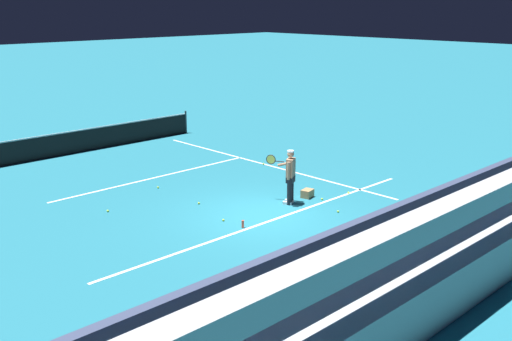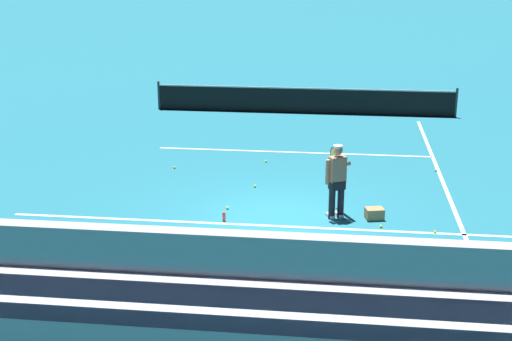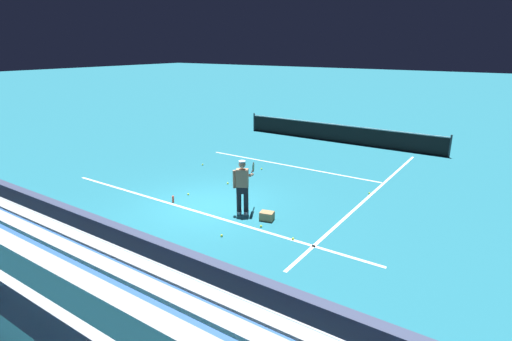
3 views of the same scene
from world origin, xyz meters
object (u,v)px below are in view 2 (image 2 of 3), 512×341
tennis_ball_far_left (255,186)px  tennis_net (304,100)px  tennis_ball_midcourt (227,208)px  tennis_ball_far_right (355,245)px  tennis_ball_stray_back (381,226)px  ball_box_cardboard (374,214)px  water_bottle (224,217)px  tennis_player (337,180)px  tennis_ball_near_player (174,167)px  tennis_ball_toward_net (435,232)px  tennis_ball_by_box (266,161)px  tennis_ball_on_baseline (436,170)px

tennis_ball_far_left → tennis_net: (0.74, 8.76, 0.46)m
tennis_ball_midcourt → tennis_ball_far_right: size_ratio=1.00×
tennis_ball_stray_back → ball_box_cardboard: bearing=103.9°
water_bottle → tennis_net: size_ratio=0.02×
tennis_player → ball_box_cardboard: 1.16m
tennis_ball_midcourt → tennis_ball_stray_back: 3.61m
tennis_ball_near_player → tennis_ball_midcourt: size_ratio=1.00×
tennis_ball_stray_back → tennis_ball_toward_net: bearing=-8.6°
tennis_player → ball_box_cardboard: (0.87, 0.02, -0.76)m
tennis_ball_far_right → tennis_ball_by_box: bearing=113.2°
ball_box_cardboard → tennis_ball_on_baseline: size_ratio=6.06×
tennis_ball_midcourt → tennis_ball_on_baseline: same height
ball_box_cardboard → tennis_ball_near_player: size_ratio=6.06×
tennis_player → water_bottle: 2.66m
tennis_ball_toward_net → tennis_ball_far_right: same height
tennis_ball_far_left → tennis_ball_far_right: bearing=-54.3°
tennis_ball_near_player → water_bottle: bearing=-61.8°
tennis_ball_far_left → tennis_player: bearing=-42.5°
tennis_ball_far_left → water_bottle: bearing=-99.1°
tennis_ball_toward_net → water_bottle: 4.63m
tennis_ball_far_right → tennis_ball_on_baseline: bearing=67.6°
tennis_player → tennis_ball_by_box: tennis_player is taller
tennis_ball_near_player → tennis_ball_stray_back: same height
tennis_ball_near_player → tennis_ball_on_baseline: size_ratio=1.00×
tennis_ball_far_left → tennis_ball_on_baseline: bearing=22.3°
ball_box_cardboard → tennis_ball_near_player: (-5.39, 3.24, -0.10)m
water_bottle → tennis_ball_midcourt: bearing=93.4°
tennis_ball_near_player → tennis_ball_far_left: bearing=-28.9°
tennis_ball_midcourt → tennis_ball_toward_net: (4.68, -0.91, 0.00)m
ball_box_cardboard → tennis_net: size_ratio=0.04×
tennis_ball_near_player → tennis_ball_on_baseline: 7.23m
tennis_ball_toward_net → tennis_net: (-3.49, 11.35, 0.46)m
tennis_ball_far_left → tennis_ball_stray_back: (3.09, -2.41, 0.00)m
tennis_ball_midcourt → tennis_ball_far_right: 3.49m
tennis_ball_toward_net → tennis_ball_midcourt: bearing=169.0°
tennis_player → tennis_ball_toward_net: size_ratio=25.98×
water_bottle → tennis_ball_near_player: bearing=118.2°
ball_box_cardboard → tennis_player: bearing=-178.9°
tennis_ball_by_box → tennis_net: (0.70, 6.50, 0.46)m
ball_box_cardboard → tennis_ball_midcourt: 3.41m
tennis_ball_midcourt → tennis_ball_by_box: (0.49, 3.94, 0.00)m
tennis_ball_near_player → tennis_net: (3.17, 7.42, 0.46)m
tennis_ball_toward_net → ball_box_cardboard: bearing=151.7°
ball_box_cardboard → tennis_ball_by_box: (-2.92, 4.16, -0.10)m
ball_box_cardboard → tennis_ball_midcourt: bearing=176.2°
tennis_ball_near_player → tennis_ball_far_left: (2.43, -1.34, 0.00)m
tennis_ball_toward_net → tennis_ball_near_player: bearing=149.5°
tennis_ball_midcourt → tennis_ball_toward_net: bearing=-11.0°
tennis_player → ball_box_cardboard: tennis_player is taller
tennis_player → tennis_ball_far_left: bearing=137.5°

